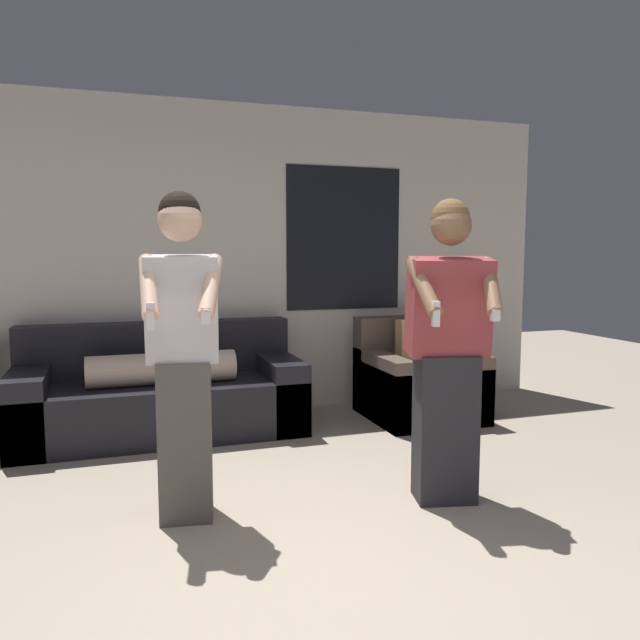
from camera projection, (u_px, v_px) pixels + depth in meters
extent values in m
plane|color=tan|center=(335.00, 595.00, 2.61)|extent=(14.00, 14.00, 0.00)
cube|color=beige|center=(212.00, 261.00, 5.40)|extent=(6.38, 0.06, 2.70)
cube|color=black|center=(344.00, 239.00, 5.73)|extent=(1.10, 0.01, 1.30)
cube|color=black|center=(162.00, 408.00, 4.87)|extent=(2.17, 0.89, 0.43)
cube|color=black|center=(158.00, 348.00, 5.14)|extent=(2.17, 0.22, 0.43)
cube|color=black|center=(30.00, 409.00, 4.56)|extent=(0.28, 0.89, 0.57)
cube|color=black|center=(279.00, 391.00, 5.17)|extent=(0.28, 0.89, 0.57)
cylinder|color=#CCB299|center=(162.00, 369.00, 4.73)|extent=(1.10, 0.24, 0.24)
cube|color=brown|center=(420.00, 391.00, 5.37)|extent=(0.89, 0.90, 0.48)
cube|color=brown|center=(403.00, 337.00, 5.65)|extent=(0.89, 0.20, 0.37)
cube|color=brown|center=(382.00, 388.00, 5.25)|extent=(0.18, 0.90, 0.58)
cube|color=brown|center=(457.00, 382.00, 5.48)|extent=(0.18, 0.90, 0.58)
cube|color=tan|center=(417.00, 340.00, 5.39)|extent=(0.36, 0.14, 0.36)
cube|color=#56514C|center=(186.00, 440.00, 3.33)|extent=(0.31, 0.28, 0.86)
cube|color=silver|center=(182.00, 309.00, 3.24)|extent=(0.40, 0.31, 0.56)
sphere|color=#DBAD8E|center=(180.00, 220.00, 3.19)|extent=(0.23, 0.23, 0.23)
sphere|color=black|center=(180.00, 212.00, 3.19)|extent=(0.22, 0.22, 0.22)
cylinder|color=#DBAD8E|center=(148.00, 287.00, 3.06)|extent=(0.09, 0.36, 0.32)
cube|color=white|center=(151.00, 317.00, 2.93)|extent=(0.04, 0.04, 0.13)
cylinder|color=#DBAD8E|center=(211.00, 286.00, 3.11)|extent=(0.19, 0.36, 0.32)
cube|color=white|center=(206.00, 316.00, 2.97)|extent=(0.05, 0.04, 0.08)
cube|color=#28282D|center=(445.00, 427.00, 3.58)|extent=(0.38, 0.31, 0.85)
cube|color=#99383D|center=(449.00, 307.00, 3.48)|extent=(0.50, 0.38, 0.57)
sphere|color=brown|center=(451.00, 225.00, 3.42)|extent=(0.22, 0.22, 0.22)
sphere|color=brown|center=(450.00, 218.00, 3.43)|extent=(0.21, 0.21, 0.21)
cylinder|color=brown|center=(424.00, 287.00, 3.31)|extent=(0.10, 0.36, 0.32)
cube|color=white|center=(436.00, 314.00, 3.18)|extent=(0.04, 0.04, 0.13)
cylinder|color=brown|center=(491.00, 286.00, 3.34)|extent=(0.22, 0.36, 0.32)
cube|color=white|center=(495.00, 313.00, 3.20)|extent=(0.05, 0.05, 0.08)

